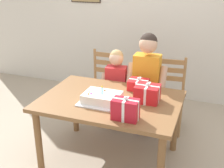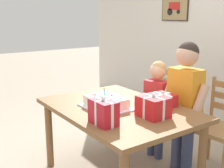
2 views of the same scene
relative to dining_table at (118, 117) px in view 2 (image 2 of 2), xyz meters
name	(u,v)px [view 2 (image 2 of 2)]	position (x,y,z in m)	size (l,w,h in m)	color
dining_table	(118,117)	(0.00, 0.00, 0.00)	(1.41, 0.98, 0.73)	brown
birthday_cake	(106,103)	(-0.05, -0.10, 0.14)	(0.44, 0.34, 0.19)	silver
gift_box_red_large	(162,100)	(0.20, 0.35, 0.15)	(0.22, 0.19, 0.14)	red
gift_box_beside_cake	(103,112)	(0.27, -0.34, 0.19)	(0.24, 0.14, 0.22)	red
gift_box_corner_small	(153,107)	(0.36, 0.08, 0.18)	(0.24, 0.20, 0.20)	red
chair_left	(158,105)	(-0.44, 0.92, -0.17)	(0.42, 0.42, 0.92)	#A87A4C
chair_right	(220,127)	(0.43, 0.92, -0.17)	(0.46, 0.46, 0.92)	#A87A4C
child_older	(185,95)	(0.22, 0.62, 0.15)	(0.47, 0.27, 1.30)	#38426B
child_younger	(157,100)	(-0.15, 0.62, 0.01)	(0.40, 0.24, 1.07)	#38426B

